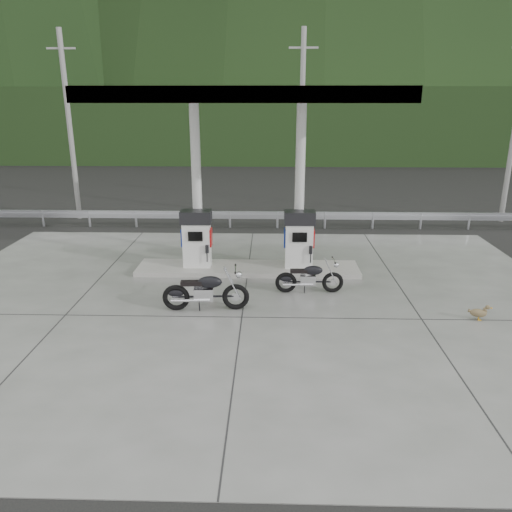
{
  "coord_description": "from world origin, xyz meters",
  "views": [
    {
      "loc": [
        0.68,
        -12.47,
        5.34
      ],
      "look_at": [
        0.3,
        1.0,
        1.0
      ],
      "focal_mm": 35.0,
      "sensor_mm": 36.0,
      "label": 1
    }
  ],
  "objects_px": {
    "motorcycle_right": "(309,278)",
    "gas_pump_right": "(299,239)",
    "gas_pump_left": "(197,239)",
    "motorcycle_left": "(206,292)",
    "duck": "(478,313)"
  },
  "relations": [
    {
      "from": "gas_pump_left",
      "to": "duck",
      "type": "distance_m",
      "value": 8.3
    },
    {
      "from": "duck",
      "to": "motorcycle_left",
      "type": "bearing_deg",
      "value": -170.87
    },
    {
      "from": "motorcycle_right",
      "to": "duck",
      "type": "xyz_separation_m",
      "value": [
        4.07,
        -1.72,
        -0.25
      ]
    },
    {
      "from": "gas_pump_left",
      "to": "motorcycle_right",
      "type": "relative_size",
      "value": 1.0
    },
    {
      "from": "gas_pump_right",
      "to": "motorcycle_left",
      "type": "relative_size",
      "value": 0.86
    },
    {
      "from": "motorcycle_right",
      "to": "duck",
      "type": "bearing_deg",
      "value": -24.65
    },
    {
      "from": "gas_pump_left",
      "to": "gas_pump_right",
      "type": "distance_m",
      "value": 3.2
    },
    {
      "from": "motorcycle_left",
      "to": "duck",
      "type": "distance_m",
      "value": 6.86
    },
    {
      "from": "gas_pump_left",
      "to": "motorcycle_left",
      "type": "distance_m",
      "value": 3.16
    },
    {
      "from": "motorcycle_right",
      "to": "gas_pump_right",
      "type": "bearing_deg",
      "value": 95.28
    },
    {
      "from": "gas_pump_right",
      "to": "gas_pump_left",
      "type": "bearing_deg",
      "value": 180.0
    },
    {
      "from": "motorcycle_right",
      "to": "duck",
      "type": "relative_size",
      "value": 3.67
    },
    {
      "from": "gas_pump_right",
      "to": "motorcycle_right",
      "type": "xyz_separation_m",
      "value": [
        0.22,
        -1.76,
        -0.62
      ]
    },
    {
      "from": "gas_pump_left",
      "to": "gas_pump_right",
      "type": "relative_size",
      "value": 1.0
    },
    {
      "from": "gas_pump_left",
      "to": "motorcycle_left",
      "type": "relative_size",
      "value": 0.86
    }
  ]
}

